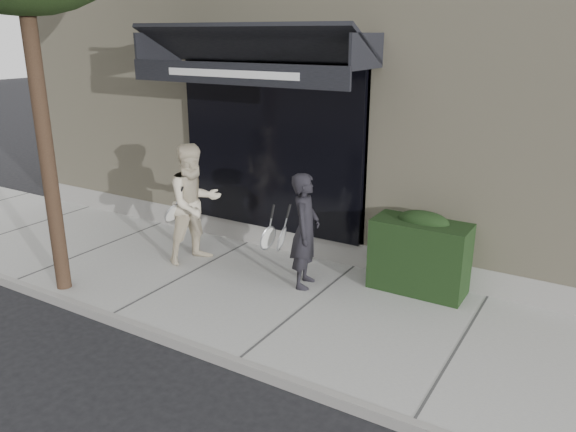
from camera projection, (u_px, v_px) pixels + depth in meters
The scene contains 7 objects.
ground at pixel (306, 313), 7.46m from camera, with size 80.00×80.00×0.00m, color black.
sidewalk at pixel (306, 309), 7.44m from camera, with size 20.00×3.00×0.12m, color #979692.
curb at pixel (237, 364), 6.18m from camera, with size 20.00×0.10×0.14m, color gray.
building_facade at pixel (435, 77), 10.64m from camera, with size 14.30×8.04×5.64m.
hedge at pixel (421, 253), 7.73m from camera, with size 1.30×0.70×1.14m.
pedestrian_front at pixel (305, 231), 7.75m from camera, with size 0.80×0.80×1.64m.
pedestrian_back at pixel (194, 204), 8.59m from camera, with size 0.97×1.09×1.86m.
Camera 1 is at (3.25, -5.85, 3.54)m, focal length 35.00 mm.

